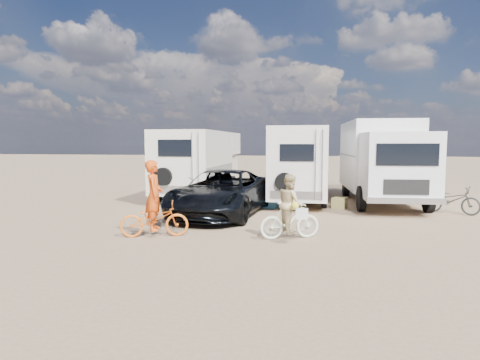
% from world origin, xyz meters
% --- Properties ---
extents(ground, '(140.00, 140.00, 0.00)m').
position_xyz_m(ground, '(0.00, 0.00, 0.00)').
color(ground, '#987A5B').
rests_on(ground, ground).
extents(rv_main, '(2.20, 7.07, 3.09)m').
position_xyz_m(rv_main, '(0.23, 6.80, 1.54)').
color(rv_main, silver).
rests_on(rv_main, ground).
extents(rv_left, '(2.54, 7.23, 3.00)m').
position_xyz_m(rv_left, '(-4.51, 7.34, 1.50)').
color(rv_left, white).
rests_on(rv_left, ground).
extents(box_truck, '(3.12, 7.29, 3.39)m').
position_xyz_m(box_truck, '(3.50, 6.37, 1.70)').
color(box_truck, white).
rests_on(box_truck, ground).
extents(dark_suv, '(2.97, 5.74, 1.55)m').
position_xyz_m(dark_suv, '(-2.28, 2.43, 0.77)').
color(dark_suv, black).
rests_on(dark_suv, ground).
extents(bike_man, '(1.89, 1.18, 0.94)m').
position_xyz_m(bike_man, '(-3.25, -1.15, 0.47)').
color(bike_man, '#D85F15').
rests_on(bike_man, ground).
extents(bike_woman, '(1.65, 1.06, 0.96)m').
position_xyz_m(bike_woman, '(0.29, -0.70, 0.48)').
color(bike_woman, silver).
rests_on(bike_woman, ground).
extents(rider_man, '(0.64, 0.78, 1.85)m').
position_xyz_m(rider_man, '(-3.25, -1.15, 0.92)').
color(rider_man, '#D94810').
rests_on(rider_man, ground).
extents(rider_woman, '(0.82, 0.90, 1.51)m').
position_xyz_m(rider_woman, '(0.29, -0.70, 0.75)').
color(rider_woman, tan).
rests_on(rider_woman, ground).
extents(bike_parked, '(1.93, 1.52, 0.98)m').
position_xyz_m(bike_parked, '(5.57, 4.29, 0.49)').
color(bike_parked, '#282A28').
rests_on(bike_parked, ground).
extents(cooler, '(0.60, 0.49, 0.43)m').
position_xyz_m(cooler, '(-0.82, 4.21, 0.21)').
color(cooler, '#2E6695').
rests_on(cooler, ground).
extents(crate, '(0.64, 0.64, 0.40)m').
position_xyz_m(crate, '(1.76, 4.75, 0.20)').
color(crate, olive).
rests_on(crate, ground).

